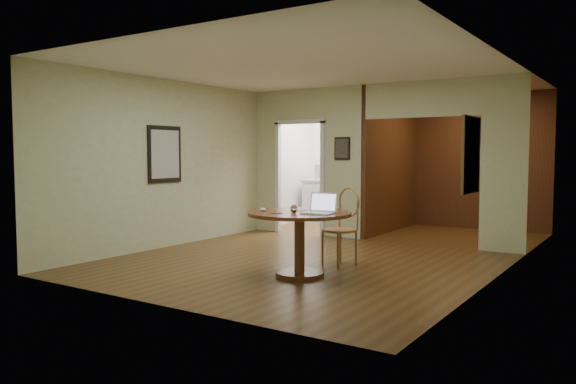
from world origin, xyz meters
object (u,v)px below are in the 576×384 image
Objects in this scene: dining_table at (300,229)px; chair at (343,222)px; closed_laptop at (303,209)px; open_laptop at (320,208)px.

chair reaches higher than dining_table.
closed_laptop is (-0.07, 0.18, 0.22)m from dining_table.
closed_laptop is at bearing -84.07° from chair.
open_laptop is 1.12× the size of closed_laptop.
chair reaches higher than open_laptop.
chair is (0.13, 0.91, -0.00)m from dining_table.
chair is at bearing 94.23° from open_laptop.
open_laptop is 0.42m from closed_laptop.
closed_laptop is (-0.19, -0.72, 0.22)m from chair.
closed_laptop reaches higher than dining_table.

